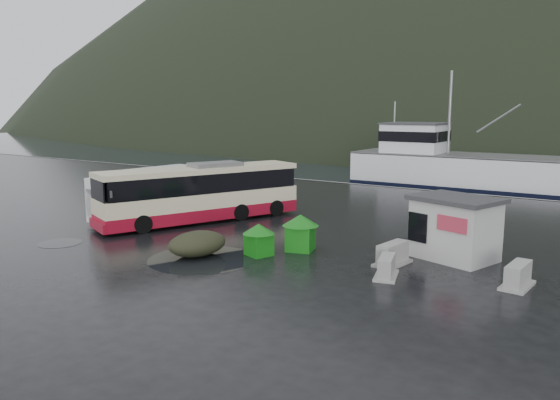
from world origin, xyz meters
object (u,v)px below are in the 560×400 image
Objects in this scene: dome_tent at (198,255)px; waste_bin_right at (259,255)px; jersey_barrier_c at (517,287)px; jersey_barrier_a at (386,277)px; fishing_trawler at (482,178)px; waste_bin_left at (300,250)px; white_van at (151,219)px; coach_bus at (201,221)px; jersey_barrier_b at (392,264)px; ticket_kiosk at (453,259)px.

waste_bin_right is at bearing 34.91° from dome_tent.
dome_tent reaches higher than jersey_barrier_c.
fishing_trawler reaches higher than jersey_barrier_a.
white_van is at bearing 174.09° from waste_bin_left.
jersey_barrier_a is at bearing -17.62° from waste_bin_left.
dome_tent is (7.35, -4.23, 0.00)m from white_van.
jersey_barrier_c is (4.22, 1.49, 0.00)m from jersey_barrier_a.
waste_bin_right is (6.78, -3.91, 0.00)m from coach_bus.
jersey_barrier_a is at bearing -74.94° from jersey_barrier_b.
fishing_trawler is (-4.42, 31.53, 0.00)m from jersey_barrier_a.
jersey_barrier_c is (4.67, -0.17, 0.00)m from jersey_barrier_b.
fishing_trawler is at bearing 97.58° from jersey_barrier_b.
waste_bin_left reaches higher than waste_bin_right.
jersey_barrier_b is (-0.45, 1.66, 0.00)m from jersey_barrier_a.
waste_bin_right reaches higher than jersey_barrier_b.
waste_bin_right is 0.52× the size of dome_tent.
jersey_barrier_b is (-1.75, -2.20, 0.00)m from ticket_kiosk.
jersey_barrier_b is (11.97, -2.06, 0.00)m from coach_bus.
waste_bin_left is at bearing 58.61° from waste_bin_right.
jersey_barrier_a is (-1.31, -3.86, 0.00)m from ticket_kiosk.
waste_bin_left reaches higher than dome_tent.
ticket_kiosk reaches higher than waste_bin_right.
coach_bus reaches higher than ticket_kiosk.
ticket_kiosk is 28.26m from fishing_trawler.
fishing_trawler reaches higher than waste_bin_left.
jersey_barrier_b reaches higher than jersey_barrier_a.
coach_bus is at bearing -106.61° from fishing_trawler.
waste_bin_right is at bearing -10.91° from white_van.
white_van is 15.32m from jersey_barrier_a.
ticket_kiosk is 4.07m from jersey_barrier_a.
jersey_barrier_b is at bearing 24.51° from dome_tent.
dome_tent reaches higher than jersey_barrier_b.
coach_bus is 6.70× the size of jersey_barrier_c.
waste_bin_right is (9.46, -2.76, 0.00)m from white_van.
waste_bin_right is at bearing -170.29° from jersey_barrier_c.
jersey_barrier_b is 1.04× the size of jersey_barrier_c.
dome_tent is at bearing -155.49° from jersey_barrier_b.
jersey_barrier_a is at bearing -82.58° from fishing_trawler.
coach_bus is 12.96m from jersey_barrier_a.
ticket_kiosk is at bearing 31.41° from dome_tent.
jersey_barrier_c is (19.33, -1.07, 0.00)m from white_van.
jersey_barrier_b is at bearing 1.83° from white_van.
jersey_barrier_c is at bearing -74.52° from fishing_trawler.
dome_tent is 8.04m from jersey_barrier_b.
white_van is 8.48m from dome_tent.
waste_bin_left is at bearing 162.38° from jersey_barrier_a.
waste_bin_left is at bearing -0.57° from white_van.
jersey_barrier_b is 30.14m from fishing_trawler.
jersey_barrier_c is 0.06× the size of fishing_trawler.
jersey_barrier_a is (4.62, -1.47, 0.00)m from waste_bin_left.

